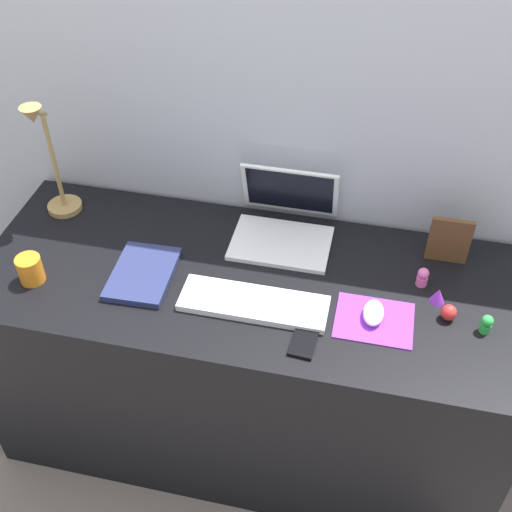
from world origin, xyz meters
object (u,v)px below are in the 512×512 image
notebook_pad (143,274)px  laptop (285,220)px  mouse (373,313)px  desk_lamp (50,163)px  toy_figurine_red (449,313)px  keyboard (254,303)px  cell_phone (305,339)px  picture_frame (449,240)px  coffee_mug (30,269)px  toy_figurine_pink (423,277)px  toy_figurine_purple (438,295)px  toy_figurine_green (487,324)px

notebook_pad → laptop: bearing=35.8°
laptop → mouse: laptop is taller
mouse → notebook_pad: mouse is taller
desk_lamp → toy_figurine_red: (1.22, -0.20, -0.17)m
laptop → desk_lamp: 0.74m
keyboard → toy_figurine_red: 0.53m
laptop → keyboard: laptop is taller
cell_phone → picture_frame: 0.54m
mouse → picture_frame: bearing=56.5°
mouse → keyboard: bearing=-175.4°
notebook_pad → coffee_mug: size_ratio=2.94×
cell_phone → desk_lamp: (-0.86, 0.36, 0.19)m
notebook_pad → toy_figurine_pink: (0.79, 0.14, 0.02)m
toy_figurine_purple → picture_frame: bearing=83.8°
mouse → desk_lamp: desk_lamp is taller
picture_frame → toy_figurine_red: size_ratio=3.20×
notebook_pad → picture_frame: 0.90m
cell_phone → toy_figurine_green: bearing=20.6°
toy_figurine_red → laptop: bearing=152.4°
cell_phone → toy_figurine_green: 0.48m
notebook_pad → toy_figurine_purple: toy_figurine_purple is taller
picture_frame → laptop: bearing=177.9°
picture_frame → toy_figurine_green: (0.11, -0.27, -0.05)m
notebook_pad → picture_frame: (0.85, 0.26, 0.06)m
desk_lamp → toy_figurine_pink: (1.15, -0.08, -0.16)m
coffee_mug → notebook_pad: bearing=15.3°
toy_figurine_red → toy_figurine_green: size_ratio=0.84×
desk_lamp → toy_figurine_red: desk_lamp is taller
laptop → toy_figurine_red: bearing=-27.6°
notebook_pad → toy_figurine_pink: bearing=8.2°
keyboard → picture_frame: 0.60m
toy_figurine_green → keyboard: bearing=-175.9°
mouse → toy_figurine_purple: bearing=31.3°
laptop → notebook_pad: (-0.36, -0.28, -0.04)m
laptop → mouse: size_ratio=3.12×
toy_figurine_pink → laptop: bearing=161.6°
toy_figurine_red → toy_figurine_purple: same height
cell_phone → toy_figurine_pink: bearing=48.0°
toy_figurine_red → toy_figurine_purple: 0.07m
desk_lamp → picture_frame: 1.22m
notebook_pad → cell_phone: bearing=-17.5°
desk_lamp → picture_frame: desk_lamp is taller
cell_phone → coffee_mug: (-0.80, 0.05, 0.04)m
desk_lamp → toy_figurine_purple: desk_lamp is taller
keyboard → cell_phone: size_ratio=3.20×
laptop → picture_frame: (0.49, -0.02, 0.02)m
toy_figurine_red → notebook_pad: bearing=-178.5°
laptop → toy_figurine_purple: 0.51m
laptop → toy_figurine_purple: bearing=-23.1°
keyboard → toy_figurine_pink: (0.45, 0.19, 0.02)m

